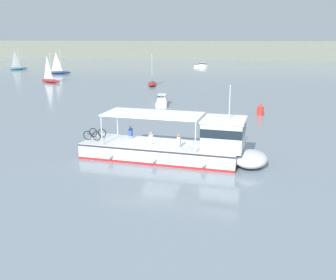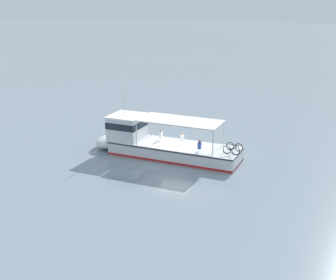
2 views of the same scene
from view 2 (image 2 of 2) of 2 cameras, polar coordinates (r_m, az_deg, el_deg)
name	(u,v)px [view 2 (image 2 of 2)]	position (r m, az deg, el deg)	size (l,w,h in m)	color
ground_plane	(175,158)	(36.59, 0.90, -2.37)	(400.00, 400.00, 0.00)	gray
ferry_main	(157,143)	(37.21, -1.43, -0.37)	(13.03, 4.95, 5.32)	silver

